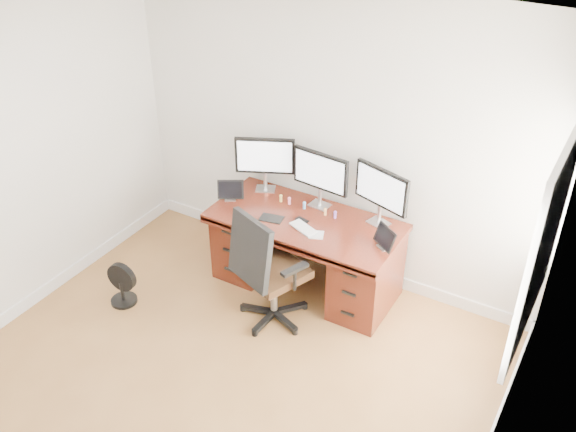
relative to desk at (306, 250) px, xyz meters
The scene contains 20 objects.
ground 1.87m from the desk, 90.00° to the right, with size 4.50×4.50×0.00m, color olive.
back_wall 1.04m from the desk, 90.00° to the left, with size 4.00×0.10×2.70m, color white.
right_wall 2.80m from the desk, 40.79° to the right, with size 0.10×4.50×2.70m.
desk is the anchor object (origin of this frame).
office_chair 0.58m from the desk, 94.14° to the right, with size 0.75×0.75×1.10m.
floor_fan 1.69m from the desk, 141.09° to the right, with size 0.28×0.24×0.41m.
monitor_left 0.93m from the desk, 157.67° to the left, with size 0.51×0.27×0.53m.
monitor_center 0.72m from the desk, 90.04° to the left, with size 0.55×0.16×0.53m.
monitor_right 0.93m from the desk, 22.31° to the left, with size 0.53×0.20×0.53m.
tablet_left 0.88m from the desk, behind, with size 0.24×0.18×0.19m.
tablet_right 0.88m from the desk, ahead, with size 0.24×0.19×0.19m.
keyboard 0.40m from the desk, 70.79° to the right, with size 0.26×0.11×0.01m, color white.
trackpad 0.45m from the desk, 44.95° to the right, with size 0.12×0.12×0.01m, color silver.
drawing_tablet 0.47m from the desk, 146.08° to the right, with size 0.20×0.13×0.01m, color black.
phone 0.36m from the desk, 104.27° to the right, with size 0.12×0.06×0.01m, color black.
figurine_yellow 0.53m from the desk, 160.61° to the left, with size 0.03×0.03×0.08m.
figurine_pink 0.48m from the desk, 154.42° to the left, with size 0.03×0.03×0.08m.
figurine_blue 0.42m from the desk, 128.00° to the left, with size 0.03×0.03×0.08m.
figurine_orange 0.42m from the desk, 45.13° to the left, with size 0.03×0.03×0.08m.
figurine_purple 0.46m from the desk, 28.93° to the left, with size 0.03×0.03×0.08m.
Camera 1 is at (2.26, -2.35, 3.80)m, focal length 40.00 mm.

